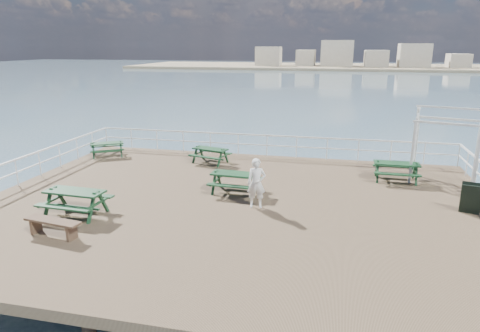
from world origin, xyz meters
name	(u,v)px	position (x,y,z in m)	size (l,w,h in m)	color
ground	(235,207)	(0.00, 0.00, -0.15)	(18.00, 14.00, 0.30)	brown
sea_backdrop	(370,64)	(12.54, 134.07, -0.51)	(300.00, 300.00, 9.20)	#446072
railing	(248,161)	(-0.07, 2.57, 0.87)	(17.77, 13.76, 1.10)	silver
picnic_table_a	(107,146)	(-7.80, 5.06, 0.50)	(2.02, 1.91, 0.78)	#14371E
picnic_table_b	(210,152)	(-2.39, 4.99, 0.51)	(1.93, 1.71, 0.80)	#14371E
picnic_table_c	(396,168)	(5.83, 4.04, 0.55)	(1.80, 1.46, 0.87)	#14371E
picnic_table_d	(75,197)	(-4.83, -2.17, 0.60)	(2.02, 1.66, 0.95)	#14371E
picnic_table_e	(235,178)	(-0.26, 1.13, 0.56)	(1.86, 1.53, 0.87)	#14371E
flat_bench_far	(53,224)	(-4.51, -3.79, 0.38)	(1.82, 0.66, 0.51)	brown
trellis_arbor	(445,150)	(7.60, 4.19, 1.36)	(2.72, 1.90, 3.07)	silver
sandwich_board	(471,199)	(7.80, 0.84, 0.51)	(0.73, 0.61, 1.04)	black
person	(256,183)	(0.80, -0.17, 0.86)	(0.63, 0.41, 1.72)	silver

